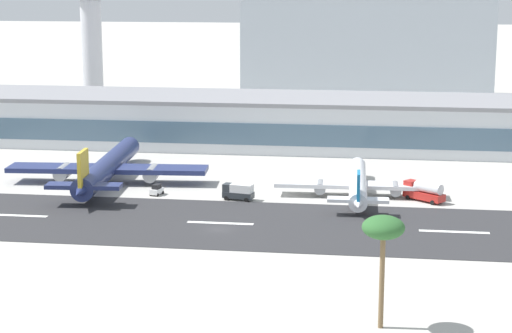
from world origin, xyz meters
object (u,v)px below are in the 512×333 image
distant_hotel_block (367,41)px  service_baggage_tug_1 (157,190)px  airliner_blue_tail_gate_2 (358,184)px  service_box_truck_0 (238,191)px  control_tower (91,37)px  service_fuel_truck_2 (424,191)px  palm_tree_0 (383,231)px  terminal_building (263,121)px  airliner_gold_tail_gate_1 (106,168)px

distant_hotel_block → service_baggage_tug_1: 169.41m
distant_hotel_block → airliner_blue_tail_gate_2: bearing=-89.3°
service_baggage_tug_1 → service_box_truck_0: bearing=97.3°
control_tower → service_fuel_truck_2: control_tower is taller
service_baggage_tug_1 → palm_tree_0: bearing=48.6°
distant_hotel_block → service_fuel_truck_2: bearing=-84.7°
distant_hotel_block → service_fuel_truck_2: distant_hotel_block is taller
distant_hotel_block → service_box_truck_0: 168.25m
airliner_blue_tail_gate_2 → service_box_truck_0: size_ratio=6.22×
airliner_blue_tail_gate_2 → service_fuel_truck_2: (12.98, -1.35, -0.60)m
service_baggage_tug_1 → service_fuel_truck_2: service_fuel_truck_2 is taller
distant_hotel_block → service_box_truck_0: bearing=-97.3°
airliner_blue_tail_gate_2 → service_box_truck_0: 23.92m
control_tower → service_box_truck_0: control_tower is taller
service_fuel_truck_2 → airliner_blue_tail_gate_2: bearing=32.8°
service_box_truck_0 → service_baggage_tug_1: size_ratio=1.82×
airliner_blue_tail_gate_2 → service_fuel_truck_2: 13.06m
terminal_building → airliner_blue_tail_gate_2: size_ratio=4.93×
distant_hotel_block → service_box_truck_0: distant_hotel_block is taller
service_box_truck_0 → service_baggage_tug_1: (-16.99, 1.96, -0.74)m
control_tower → palm_tree_0: size_ratio=2.96×
airliner_gold_tail_gate_1 → distant_hotel_block: bearing=-22.3°
airliner_gold_tail_gate_1 → service_baggage_tug_1: size_ratio=14.91×
palm_tree_0 → service_fuel_truck_2: bearing=83.2°
terminal_building → service_baggage_tug_1: bearing=-103.8°
airliner_blue_tail_gate_2 → palm_tree_0: (4.96, -68.89, 10.05)m
airliner_gold_tail_gate_1 → airliner_blue_tail_gate_2: bearing=-99.0°
terminal_building → palm_tree_0: 127.03m
airliner_gold_tail_gate_1 → palm_tree_0: (58.10, -73.39, 9.21)m
control_tower → distant_hotel_block: 107.72m
terminal_building → control_tower: (-57.11, 35.85, 18.70)m
airliner_gold_tail_gate_1 → service_box_truck_0: 31.54m
control_tower → airliner_blue_tail_gate_2: (83.26, -89.97, -22.53)m
service_fuel_truck_2 → airliner_gold_tail_gate_1: bearing=33.7°
service_fuel_truck_2 → palm_tree_0: palm_tree_0 is taller
service_fuel_truck_2 → service_baggage_tug_1: bearing=41.0°
control_tower → palm_tree_0: 182.14m
control_tower → airliner_blue_tail_gate_2: size_ratio=1.09×
control_tower → service_box_truck_0: size_ratio=6.78×
palm_tree_0 → airliner_blue_tail_gate_2: bearing=94.1°
service_box_truck_0 → terminal_building: bearing=-75.5°
terminal_building → service_box_truck_0: bearing=-87.2°
terminal_building → airliner_gold_tail_gate_1: 56.56m
service_box_truck_0 → service_fuel_truck_2: service_fuel_truck_2 is taller
airliner_blue_tail_gate_2 → palm_tree_0: size_ratio=2.72×
service_box_truck_0 → airliner_blue_tail_gate_2: bearing=-155.0°
service_fuel_truck_2 → terminal_building: bearing=-16.1°
service_fuel_truck_2 → palm_tree_0: bearing=121.9°
distant_hotel_block → service_box_truck_0: (-21.30, -165.92, -18.03)m
terminal_building → palm_tree_0: size_ratio=13.39×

